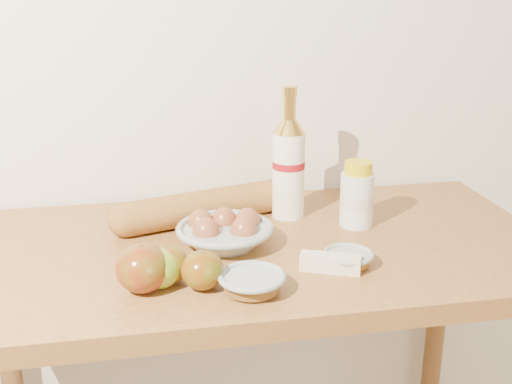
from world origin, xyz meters
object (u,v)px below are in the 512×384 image
(bourbon_bottle, at_px, (289,165))
(baguette, at_px, (207,206))
(cream_bottle, at_px, (357,196))
(egg_bowl, at_px, (225,232))
(table, at_px, (253,299))

(bourbon_bottle, height_order, baguette, bourbon_bottle)
(bourbon_bottle, xyz_separation_m, cream_bottle, (0.13, -0.08, -0.05))
(cream_bottle, bearing_deg, egg_bowl, -161.66)
(bourbon_bottle, distance_m, cream_bottle, 0.16)
(baguette, bearing_deg, table, -76.49)
(cream_bottle, xyz_separation_m, egg_bowl, (-0.29, -0.06, -0.04))
(cream_bottle, bearing_deg, table, -158.19)
(cream_bottle, bearing_deg, baguette, 173.58)
(cream_bottle, xyz_separation_m, baguette, (-0.31, 0.08, -0.03))
(egg_bowl, bearing_deg, cream_bottle, 10.80)
(table, bearing_deg, bourbon_bottle, 53.21)
(table, xyz_separation_m, egg_bowl, (-0.06, 0.00, 0.15))
(table, height_order, baguette, baguette)
(egg_bowl, bearing_deg, bourbon_bottle, 40.03)
(bourbon_bottle, xyz_separation_m, egg_bowl, (-0.16, -0.13, -0.09))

